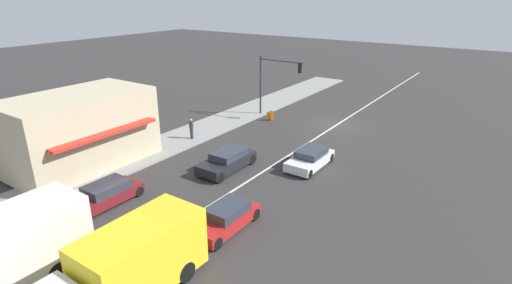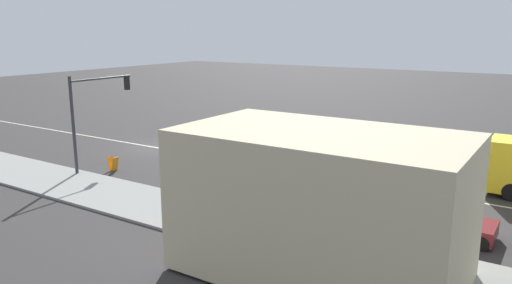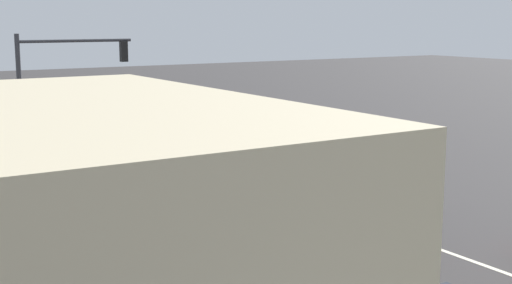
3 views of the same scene
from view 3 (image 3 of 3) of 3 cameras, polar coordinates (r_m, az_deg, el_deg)
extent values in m
cube|color=beige|center=(32.49, -5.54, -1.33)|extent=(0.16, 60.00, 0.01)
cube|color=#C6B793|center=(11.46, -13.20, -9.14)|extent=(5.34, 9.36, 4.91)
cube|color=red|center=(12.60, -0.14, -5.50)|extent=(0.70, 7.49, 0.20)
cylinder|color=#333338|center=(28.36, -18.31, 2.56)|extent=(0.18, 0.18, 5.60)
cylinder|color=#333338|center=(28.80, -14.20, 7.85)|extent=(4.50, 0.12, 0.12)
cube|color=black|center=(29.48, -10.54, 7.15)|extent=(0.28, 0.24, 0.84)
sphere|color=red|center=(29.59, -10.65, 7.68)|extent=(0.18, 0.18, 0.18)
sphere|color=gold|center=(29.60, -10.64, 7.16)|extent=(0.18, 0.18, 0.18)
sphere|color=green|center=(29.62, -10.62, 6.64)|extent=(0.18, 0.18, 0.18)
cylinder|color=#282D42|center=(20.07, -13.20, -6.97)|extent=(0.26, 0.26, 0.85)
cylinder|color=#333338|center=(19.88, -13.28, -4.97)|extent=(0.34, 0.34, 0.60)
sphere|color=tan|center=(19.78, -13.33, -3.81)|extent=(0.22, 0.22, 0.22)
cube|color=orange|center=(28.41, -14.08, -2.33)|extent=(0.45, 0.21, 0.84)
cube|color=orange|center=(28.11, -13.87, -2.45)|extent=(0.45, 0.21, 0.84)
cube|color=silver|center=(25.75, 8.63, -3.28)|extent=(1.84, 4.11, 0.61)
cube|color=#2D333D|center=(25.79, 8.37, -2.02)|extent=(1.56, 2.26, 0.47)
cylinder|color=black|center=(25.16, 12.51, -4.10)|extent=(0.22, 0.61, 0.61)
cylinder|color=black|center=(24.06, 9.73, -4.64)|extent=(0.22, 0.61, 0.61)
cylinder|color=black|center=(27.53, 7.66, -2.76)|extent=(0.22, 0.61, 0.61)
cylinder|color=black|center=(26.53, 4.94, -3.18)|extent=(0.22, 0.61, 0.61)
cube|color=black|center=(20.33, 5.88, -6.62)|extent=(1.87, 4.42, 0.66)
cube|color=#2D333D|center=(20.35, 5.52, -4.95)|extent=(1.59, 2.43, 0.47)
cylinder|color=black|center=(19.64, 11.03, -7.89)|extent=(0.22, 0.68, 0.68)
cylinder|color=black|center=(18.57, 7.22, -8.81)|extent=(0.22, 0.68, 0.68)
cylinder|color=black|center=(22.22, 4.75, -5.65)|extent=(0.22, 0.68, 0.68)
cylinder|color=black|center=(21.28, 1.13, -6.31)|extent=(0.22, 0.68, 0.68)
camera|label=1|loc=(28.48, 67.75, 14.31)|focal=28.00mm
camera|label=2|loc=(11.73, -105.98, 7.32)|focal=35.00mm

